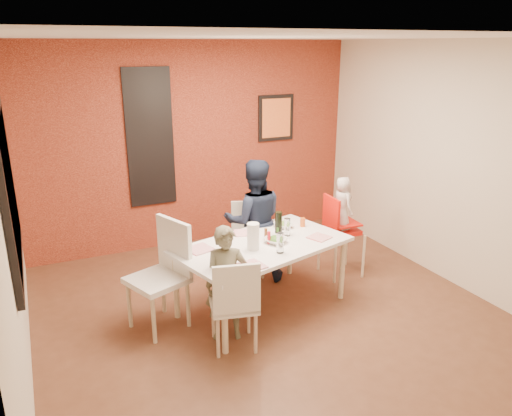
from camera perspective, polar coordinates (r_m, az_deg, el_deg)
name	(u,v)px	position (r m, az deg, el deg)	size (l,w,h in m)	color
ground	(268,313)	(5.27, 1.41, -11.86)	(4.50, 4.50, 0.00)	brown
ceiling	(271,37)	(4.56, 1.69, 18.97)	(4.50, 4.50, 0.02)	white
wall_back	(194,145)	(6.77, -7.05, 7.12)	(4.50, 0.02, 2.70)	beige
wall_front	(448,286)	(3.03, 21.10, -8.35)	(4.50, 0.02, 2.70)	beige
wall_left	(7,221)	(4.28, -26.55, -1.32)	(0.02, 4.50, 2.70)	beige
wall_right	(447,164)	(6.06, 21.03, 4.71)	(0.02, 4.50, 2.70)	beige
brick_accent_wall	(195,146)	(6.75, -6.99, 7.09)	(4.50, 0.02, 2.70)	maroon
picture_window_frame	(8,189)	(4.42, -26.51, 1.98)	(0.05, 1.70, 1.30)	black
picture_window_pane	(10,189)	(4.41, -26.32, 2.00)	(0.02, 1.55, 1.15)	black
glassblock_strip	(150,138)	(6.55, -12.03, 7.82)	(0.55, 0.03, 1.70)	silver
glassblock_surround	(150,138)	(6.55, -12.02, 7.82)	(0.60, 0.03, 1.76)	black
art_print_frame	(276,118)	(7.14, 2.28, 10.26)	(0.54, 0.03, 0.64)	black
art_print_canvas	(276,118)	(7.13, 2.34, 10.24)	(0.44, 0.01, 0.54)	orange
dining_table	(262,250)	(5.08, 0.72, -4.78)	(1.92, 1.38, 0.72)	white
chair_near	(235,301)	(4.46, -2.43, -10.55)	(0.49, 0.49, 0.89)	silver
chair_far	(248,234)	(5.99, -0.91, -2.94)	(0.51, 0.51, 0.85)	silver
chair_left	(165,268)	(4.90, -10.40, -6.81)	(0.63, 0.63, 1.06)	white
high_chair	(339,228)	(5.92, 9.47, -2.26)	(0.44, 0.44, 0.98)	red
child_near	(227,284)	(4.63, -3.37, -8.63)	(0.40, 0.26, 1.10)	brown
child_far	(254,221)	(5.70, -0.23, -1.47)	(0.70, 0.54, 1.44)	#151D31
toddler	(342,203)	(5.84, 9.84, 0.53)	(0.31, 0.20, 0.62)	beige
plate_near_left	(251,266)	(4.55, -0.61, -6.63)	(0.23, 0.23, 0.01)	silver
plate_far_mid	(245,233)	(5.33, -1.32, -2.83)	(0.21, 0.21, 0.01)	white
plate_near_right	(319,237)	(5.24, 7.24, -3.34)	(0.20, 0.20, 0.01)	white
plate_far_left	(200,249)	(4.94, -6.47, -4.68)	(0.24, 0.24, 0.01)	silver
salad_bowl_a	(276,240)	(5.07, 2.27, -3.69)	(0.22, 0.22, 0.05)	white
salad_bowl_b	(283,225)	(5.49, 3.15, -1.98)	(0.20, 0.20, 0.05)	white
wine_bottle	(278,225)	(5.17, 2.59, -1.94)	(0.07, 0.07, 0.28)	black
wine_glass_a	(280,243)	(4.81, 2.78, -3.99)	(0.07, 0.07, 0.20)	silver
wine_glass_b	(287,227)	(5.24, 3.58, -2.19)	(0.07, 0.07, 0.19)	white
paper_towel_roll	(253,236)	(4.87, -0.33, -3.27)	(0.12, 0.12, 0.27)	white
condiment_red	(269,238)	(5.03, 1.49, -3.41)	(0.03, 0.03, 0.13)	red
condiment_green	(278,233)	(5.17, 2.52, -2.84)	(0.03, 0.03, 0.12)	#387627
condiment_brown	(266,234)	(5.13, 1.12, -3.01)	(0.03, 0.03, 0.13)	brown
sippy_cup	(303,222)	(5.53, 5.35, -1.63)	(0.06, 0.06, 0.10)	#D15617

